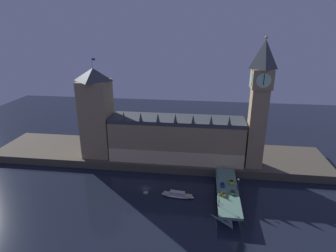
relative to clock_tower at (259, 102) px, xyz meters
name	(u,v)px	position (x,y,z in m)	size (l,w,h in m)	color
ground_plane	(146,189)	(-61.25, -26.21, -45.20)	(400.00, 400.00, 0.00)	black
embankment	(157,155)	(-61.25, 12.79, -42.66)	(220.00, 42.00, 5.07)	#4C4438
parliament_hall	(177,138)	(-47.20, 4.74, -26.65)	(82.89, 21.28, 32.46)	#9E845B
clock_tower	(259,102)	(0.00, 0.00, 0.00)	(11.63, 11.74, 75.76)	#9E845B
victoria_tower	(96,113)	(-98.53, 4.13, -11.59)	(18.04, 18.04, 62.81)	#9E845B
bridge	(227,192)	(-17.02, -31.21, -40.52)	(10.84, 46.00, 6.30)	slate
car_northbound_lead	(223,185)	(-19.40, -28.13, -38.26)	(1.95, 4.28, 1.38)	navy
car_northbound_trail	(223,194)	(-19.40, -36.48, -38.24)	(2.02, 4.13, 1.42)	yellow
car_southbound_lead	(233,192)	(-14.63, -34.77, -38.28)	(1.85, 4.30, 1.32)	#235633
car_southbound_trail	(231,182)	(-14.63, -24.67, -38.16)	(2.09, 4.30, 1.58)	yellow
pedestrian_near_rail	(219,201)	(-21.78, -43.52, -38.04)	(0.38, 0.38, 1.63)	black
pedestrian_mid_walk	(237,186)	(-12.25, -29.37, -37.91)	(0.38, 0.38, 1.86)	black
pedestrian_far_rail	(218,177)	(-21.78, -20.68, -38.04)	(0.38, 0.38, 1.63)	black
street_lamp_near	(219,198)	(-22.18, -45.93, -34.85)	(1.34, 0.60, 6.48)	#2D3333
street_lamp_mid	(238,183)	(-11.85, -31.21, -34.76)	(1.34, 0.60, 6.62)	#2D3333
street_lamp_far	(217,168)	(-22.18, -16.49, -34.62)	(1.34, 0.60, 6.84)	#2D3333
boat_upstream	(177,195)	(-42.82, -31.89, -44.05)	(17.74, 5.72, 3.15)	white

